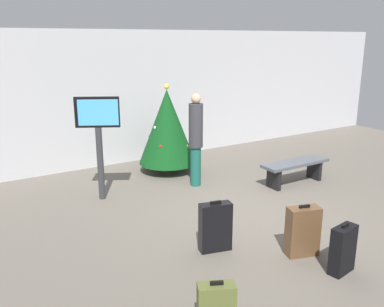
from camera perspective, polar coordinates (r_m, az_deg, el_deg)
ground_plane at (r=7.47m, az=8.16°, el=-7.85°), size 16.00×16.00×0.00m
back_wall at (r=10.40m, az=-6.08°, el=7.83°), size 16.00×0.20×3.14m
holiday_tree at (r=9.32m, az=-3.41°, el=3.68°), size 1.29×1.29×1.99m
flight_info_kiosk at (r=7.77m, az=-12.68°, el=3.18°), size 0.74×0.45×1.93m
waiting_bench at (r=8.91m, az=13.92°, el=-1.80°), size 1.55×0.44×0.48m
traveller_0 at (r=8.38m, az=0.52°, el=2.27°), size 0.30×0.30×1.90m
suitcase_0 at (r=5.82m, az=19.90°, el=-12.24°), size 0.40×0.23×0.68m
suitcase_1 at (r=6.08m, az=14.88°, el=-10.23°), size 0.49×0.34×0.75m
suitcase_3 at (r=6.01m, az=3.21°, el=-9.99°), size 0.49×0.28×0.75m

